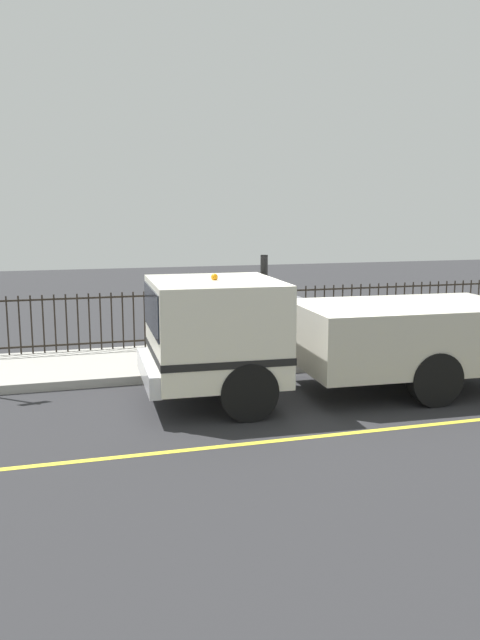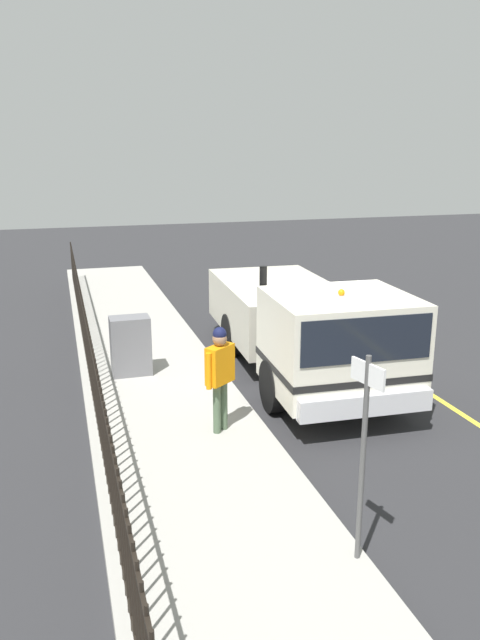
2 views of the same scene
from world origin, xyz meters
TOP-DOWN VIEW (x-y plane):
  - ground_plane at (0.00, 0.00)m, footprint 55.04×55.04m
  - sidewalk_slab at (3.01, 0.00)m, footprint 2.85×25.02m
  - lane_marking at (-2.08, 0.00)m, footprint 0.12×22.52m
  - work_truck at (-0.02, 0.44)m, footprint 2.73×7.06m
  - worker_standing at (2.36, 2.62)m, footprint 0.54×0.48m
  - iron_fence at (4.27, 0.00)m, footprint 0.04×21.30m
  - utility_cabinet at (3.42, -0.45)m, footprint 0.79×0.50m

SIDE VIEW (x-z plane):
  - ground_plane at x=0.00m, z-range 0.00..0.00m
  - lane_marking at x=-2.08m, z-range 0.00..0.01m
  - sidewalk_slab at x=3.01m, z-range 0.00..0.18m
  - utility_cabinet at x=3.42m, z-range 0.18..1.38m
  - iron_fence at x=4.27m, z-range 0.18..1.51m
  - work_truck at x=-0.02m, z-range -0.04..2.47m
  - worker_standing at x=2.36m, z-range 0.37..2.13m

